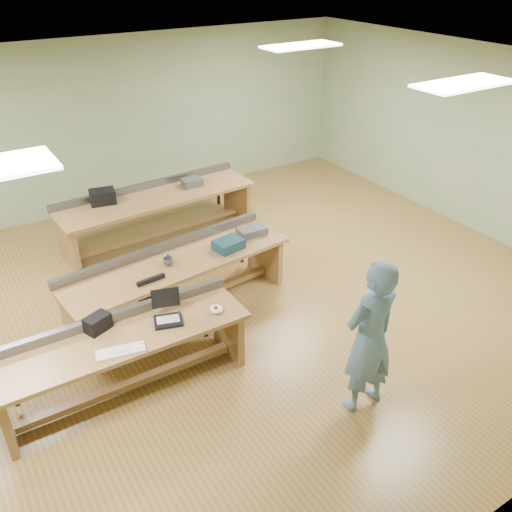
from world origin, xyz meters
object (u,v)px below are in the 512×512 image
at_px(camera_bag, 98,323).
at_px(parts_bin_grey, 252,231).
at_px(mug, 168,262).
at_px(parts_bin_teal, 229,244).
at_px(workbench_mid, 178,273).
at_px(drinks_can, 168,257).
at_px(workbench_back, 157,206).
at_px(person, 370,338).
at_px(workbench_front, 123,350).
at_px(task_chair, 160,318).
at_px(laptop_base, 168,321).

relative_size(camera_bag, parts_bin_grey, 0.67).
bearing_deg(mug, parts_bin_teal, -2.74).
distance_m(workbench_mid, mug, 0.28).
bearing_deg(drinks_can, workbench_back, 70.95).
bearing_deg(workbench_mid, parts_bin_teal, -13.38).
relative_size(workbench_mid, person, 1.78).
bearing_deg(workbench_front, task_chair, 44.32).
bearing_deg(laptop_base, person, -26.19).
bearing_deg(person, workbench_back, -88.32).
bearing_deg(drinks_can, mug, -116.32).
relative_size(person, laptop_base, 5.84).
bearing_deg(mug, parts_bin_grey, 6.20).
bearing_deg(mug, workbench_front, -133.87).
distance_m(workbench_back, camera_bag, 3.54).
bearing_deg(parts_bin_teal, mug, 177.26).
distance_m(person, parts_bin_teal, 2.55).
bearing_deg(mug, person, -68.21).
xyz_separation_m(laptop_base, parts_bin_grey, (1.84, 1.25, 0.04)).
distance_m(task_chair, drinks_can, 0.79).
relative_size(person, parts_bin_teal, 4.68).
relative_size(workbench_front, drinks_can, 20.88).
xyz_separation_m(workbench_mid, drinks_can, (-0.11, 0.02, 0.25)).
bearing_deg(parts_bin_teal, drinks_can, 172.37).
xyz_separation_m(task_chair, mug, (0.33, 0.40, 0.50)).
xyz_separation_m(workbench_mid, camera_bag, (-1.32, -0.89, 0.28)).
bearing_deg(workbench_front, workbench_mid, 44.16).
bearing_deg(parts_bin_grey, laptop_base, -145.77).
xyz_separation_m(parts_bin_teal, mug, (-0.86, 0.04, -0.02)).
distance_m(workbench_mid, parts_bin_grey, 1.23).
distance_m(workbench_back, drinks_can, 2.19).
relative_size(person, task_chair, 2.18).
xyz_separation_m(parts_bin_grey, mug, (-1.34, -0.15, -0.00)).
bearing_deg(camera_bag, parts_bin_teal, -0.92).
bearing_deg(workbench_mid, drinks_can, 163.40).
height_order(workbench_back, mug, workbench_back).
relative_size(workbench_back, parts_bin_teal, 8.78).
distance_m(workbench_back, laptop_base, 3.46).
relative_size(laptop_base, parts_bin_grey, 0.77).
relative_size(workbench_front, camera_bag, 10.37).
bearing_deg(task_chair, person, -63.04).
bearing_deg(parts_bin_grey, drinks_can, -176.67).
height_order(workbench_mid, task_chair, workbench_mid).
bearing_deg(workbench_back, camera_bag, -126.12).
bearing_deg(drinks_can, person, -69.37).
bearing_deg(laptop_base, parts_bin_teal, 55.84).
bearing_deg(mug, laptop_base, -114.27).
bearing_deg(task_chair, parts_bin_teal, 11.63).
height_order(camera_bag, parts_bin_grey, camera_bag).
xyz_separation_m(person, task_chair, (-1.36, 2.19, -0.59)).
bearing_deg(parts_bin_grey, camera_bag, -158.64).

